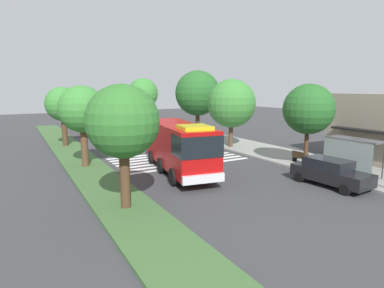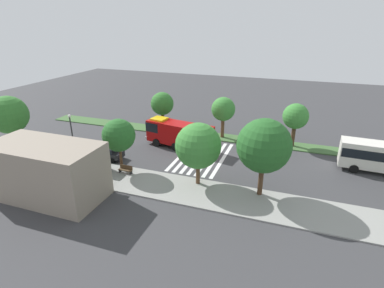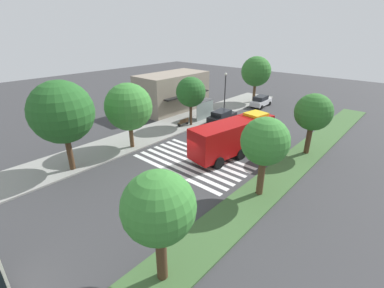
{
  "view_description": "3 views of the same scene",
  "coord_description": "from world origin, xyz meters",
  "px_view_note": "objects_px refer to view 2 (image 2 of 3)",
  "views": [
    {
      "loc": [
        24.32,
        -11.92,
        5.9
      ],
      "look_at": [
        2.24,
        0.72,
        1.41
      ],
      "focal_mm": 29.4,
      "sensor_mm": 36.0,
      "label": 1
    },
    {
      "loc": [
        -9.82,
        34.07,
        16.35
      ],
      "look_at": [
        2.33,
        0.11,
        1.6
      ],
      "focal_mm": 28.54,
      "sensor_mm": 36.0,
      "label": 2
    },
    {
      "loc": [
        -16.07,
        -15.04,
        11.68
      ],
      "look_at": [
        1.25,
        0.28,
        1.68
      ],
      "focal_mm": 25.14,
      "sensor_mm": 36.0,
      "label": 3
    }
  ],
  "objects_px": {
    "parked_car_west": "(105,152)",
    "street_lamp": "(72,134)",
    "bench_near_shelter": "(126,169)",
    "median_tree_far_west": "(296,117)",
    "median_tree_west": "(223,109)",
    "bus_stop_shelter": "(95,154)",
    "sidewalk_tree_west": "(264,146)",
    "median_tree_center": "(162,104)",
    "sidewalk_tree_east": "(119,135)",
    "sidewalk_tree_far_east": "(9,115)",
    "parked_car_mid": "(38,142)",
    "sidewalk_tree_center": "(198,146)",
    "fire_truck": "(177,133)"
  },
  "relations": [
    {
      "from": "bench_near_shelter",
      "to": "sidewalk_tree_center",
      "type": "xyz_separation_m",
      "value": [
        -8.49,
        -0.53,
        3.86
      ]
    },
    {
      "from": "sidewalk_tree_center",
      "to": "median_tree_west",
      "type": "xyz_separation_m",
      "value": [
        1.02,
        -14.35,
        -0.08
      ]
    },
    {
      "from": "sidewalk_tree_far_east",
      "to": "bench_near_shelter",
      "type": "bearing_deg",
      "value": 178.19
    },
    {
      "from": "bench_near_shelter",
      "to": "median_tree_far_west",
      "type": "distance_m",
      "value": 23.21
    },
    {
      "from": "street_lamp",
      "to": "bus_stop_shelter",
      "type": "bearing_deg",
      "value": 165.55
    },
    {
      "from": "median_tree_west",
      "to": "sidewalk_tree_far_east",
      "type": "bearing_deg",
      "value": 30.5
    },
    {
      "from": "bus_stop_shelter",
      "to": "sidewalk_tree_west",
      "type": "bearing_deg",
      "value": -178.36
    },
    {
      "from": "sidewalk_tree_west",
      "to": "median_tree_center",
      "type": "distance_m",
      "value": 22.41
    },
    {
      "from": "parked_car_west",
      "to": "sidewalk_tree_west",
      "type": "height_order",
      "value": "sidewalk_tree_west"
    },
    {
      "from": "street_lamp",
      "to": "sidewalk_tree_center",
      "type": "height_order",
      "value": "sidewalk_tree_center"
    },
    {
      "from": "sidewalk_tree_far_east",
      "to": "median_tree_far_west",
      "type": "bearing_deg",
      "value": -157.3
    },
    {
      "from": "median_tree_far_west",
      "to": "fire_truck",
      "type": "bearing_deg",
      "value": 20.15
    },
    {
      "from": "bench_near_shelter",
      "to": "street_lamp",
      "type": "distance_m",
      "value": 8.3
    },
    {
      "from": "parked_car_west",
      "to": "bench_near_shelter",
      "type": "bearing_deg",
      "value": 146.14
    },
    {
      "from": "bus_stop_shelter",
      "to": "sidewalk_tree_center",
      "type": "bearing_deg",
      "value": -177.5
    },
    {
      "from": "fire_truck",
      "to": "parked_car_west",
      "type": "relative_size",
      "value": 2.08
    },
    {
      "from": "parked_car_west",
      "to": "sidewalk_tree_far_east",
      "type": "relative_size",
      "value": 0.64
    },
    {
      "from": "parked_car_mid",
      "to": "median_tree_center",
      "type": "height_order",
      "value": "median_tree_center"
    },
    {
      "from": "bench_near_shelter",
      "to": "median_tree_far_west",
      "type": "height_order",
      "value": "median_tree_far_west"
    },
    {
      "from": "sidewalk_tree_west",
      "to": "median_tree_far_west",
      "type": "height_order",
      "value": "sidewalk_tree_west"
    },
    {
      "from": "sidewalk_tree_west",
      "to": "median_tree_center",
      "type": "bearing_deg",
      "value": -39.86
    },
    {
      "from": "median_tree_far_west",
      "to": "sidewalk_tree_west",
      "type": "bearing_deg",
      "value": 80.47
    },
    {
      "from": "median_tree_west",
      "to": "bench_near_shelter",
      "type": "bearing_deg",
      "value": 63.36
    },
    {
      "from": "street_lamp",
      "to": "median_tree_center",
      "type": "bearing_deg",
      "value": -111.45
    },
    {
      "from": "parked_car_mid",
      "to": "median_tree_west",
      "type": "bearing_deg",
      "value": -154.71
    },
    {
      "from": "parked_car_west",
      "to": "sidewalk_tree_west",
      "type": "relative_size",
      "value": 0.61
    },
    {
      "from": "sidewalk_tree_east",
      "to": "median_tree_center",
      "type": "bearing_deg",
      "value": -84.67
    },
    {
      "from": "parked_car_mid",
      "to": "sidewalk_tree_center",
      "type": "distance_m",
      "value": 24.19
    },
    {
      "from": "street_lamp",
      "to": "median_tree_far_west",
      "type": "height_order",
      "value": "median_tree_far_west"
    },
    {
      "from": "sidewalk_tree_west",
      "to": "fire_truck",
      "type": "bearing_deg",
      "value": -35.4
    },
    {
      "from": "median_tree_west",
      "to": "median_tree_far_west",
      "type": "bearing_deg",
      "value": 180.0
    },
    {
      "from": "sidewalk_tree_center",
      "to": "median_tree_center",
      "type": "relative_size",
      "value": 1.12
    },
    {
      "from": "fire_truck",
      "to": "sidewalk_tree_center",
      "type": "relative_size",
      "value": 1.48
    },
    {
      "from": "sidewalk_tree_far_east",
      "to": "median_tree_west",
      "type": "height_order",
      "value": "sidewalk_tree_far_east"
    },
    {
      "from": "sidewalk_tree_center",
      "to": "bench_near_shelter",
      "type": "bearing_deg",
      "value": 3.6
    },
    {
      "from": "bench_near_shelter",
      "to": "street_lamp",
      "type": "bearing_deg",
      "value": -6.95
    },
    {
      "from": "sidewalk_tree_center",
      "to": "sidewalk_tree_far_east",
      "type": "xyz_separation_m",
      "value": [
        25.39,
        0.0,
        0.69
      ]
    },
    {
      "from": "sidewalk_tree_east",
      "to": "parked_car_mid",
      "type": "bearing_deg",
      "value": -8.65
    },
    {
      "from": "parked_car_west",
      "to": "sidewalk_tree_center",
      "type": "distance_m",
      "value": 13.75
    },
    {
      "from": "parked_car_west",
      "to": "sidewalk_tree_east",
      "type": "relative_size",
      "value": 0.78
    },
    {
      "from": "parked_car_mid",
      "to": "sidewalk_tree_west",
      "type": "distance_m",
      "value": 30.74
    },
    {
      "from": "parked_car_west",
      "to": "bus_stop_shelter",
      "type": "bearing_deg",
      "value": 99.25
    },
    {
      "from": "parked_car_west",
      "to": "street_lamp",
      "type": "xyz_separation_m",
      "value": [
        3.06,
        1.8,
        2.77
      ]
    },
    {
      "from": "fire_truck",
      "to": "parked_car_mid",
      "type": "bearing_deg",
      "value": 30.46
    },
    {
      "from": "median_tree_far_west",
      "to": "sidewalk_tree_center",
      "type": "bearing_deg",
      "value": 58.12
    },
    {
      "from": "sidewalk_tree_west",
      "to": "sidewalk_tree_far_east",
      "type": "distance_m",
      "value": 31.9
    },
    {
      "from": "sidewalk_tree_east",
      "to": "sidewalk_tree_far_east",
      "type": "xyz_separation_m",
      "value": [
        16.05,
        0.0,
        0.73
      ]
    },
    {
      "from": "bus_stop_shelter",
      "to": "median_tree_center",
      "type": "bearing_deg",
      "value": -96.96
    },
    {
      "from": "fire_truck",
      "to": "sidewalk_tree_center",
      "type": "bearing_deg",
      "value": 133.9
    },
    {
      "from": "parked_car_west",
      "to": "median_tree_center",
      "type": "bearing_deg",
      "value": -104.38
    }
  ]
}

